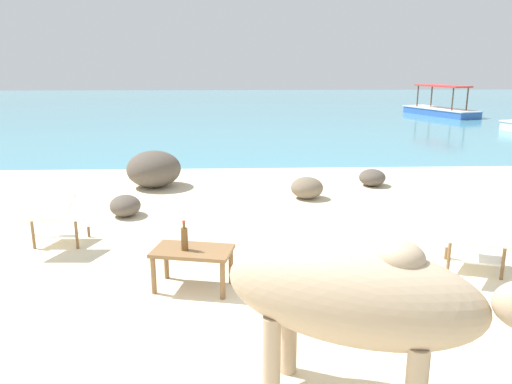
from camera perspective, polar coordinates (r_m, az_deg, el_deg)
The scene contains 12 objects.
sand_beach at distance 4.02m, azimuth -0.90°, elevation -18.32°, with size 18.00×14.00×0.04m, color beige.
water_surface at distance 25.47m, azimuth -2.22°, elevation 9.48°, with size 60.00×36.00×0.03m, color teal.
cow at distance 3.20m, azimuth 11.57°, elevation -11.56°, with size 2.02×1.27×1.16m.
low_bench_table at distance 4.93m, azimuth -7.24°, elevation -7.21°, with size 0.84×0.59×0.41m.
bottle at distance 4.86m, azimuth -8.17°, elevation -5.25°, with size 0.07×0.07×0.30m.
deck_chair_near at distance 5.67m, azimuth 23.93°, elevation -5.02°, with size 0.77×0.90×0.68m.
deck_chair_far at distance 6.42m, azimuth -21.98°, elevation -2.63°, with size 0.57×0.79×0.68m.
shore_rock_large at distance 8.24m, azimuth 5.83°, elevation 0.49°, with size 0.53×0.50×0.35m, color #756651.
shore_rock_medium at distance 9.12m, azimuth -11.58°, elevation 2.59°, with size 0.98×0.95×0.65m, color brown.
shore_rock_small at distance 9.31m, azimuth 13.12°, elevation 1.63°, with size 0.53×0.48×0.30m, color brown.
shore_rock_flat at distance 7.50m, azimuth -14.70°, elevation -1.51°, with size 0.52×0.44×0.30m, color brown.
boat_blue at distance 23.28m, azimuth 20.31°, elevation 8.86°, with size 2.30×3.85×1.29m.
Camera 1 is at (-0.08, -3.38, 2.19)m, focal length 35.04 mm.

